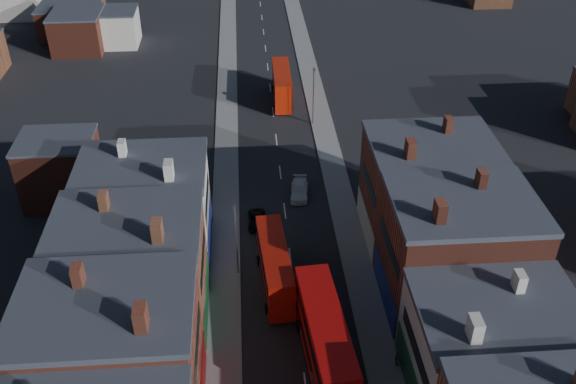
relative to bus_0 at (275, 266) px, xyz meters
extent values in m
cube|color=gray|center=(-4.75, 22.00, -2.38)|extent=(3.00, 200.00, 0.12)
cube|color=gray|center=(8.25, 22.00, -2.38)|extent=(3.00, 200.00, 0.12)
cylinder|color=slate|center=(-3.45, 2.00, 1.56)|extent=(0.16, 0.16, 8.00)
cube|color=slate|center=(-3.45, 2.00, 5.56)|extent=(0.25, 0.70, 0.25)
cylinder|color=slate|center=(6.95, 32.00, 1.56)|extent=(0.16, 0.16, 8.00)
cube|color=slate|center=(6.95, 32.00, 5.56)|extent=(0.25, 0.70, 0.25)
cube|color=#B3150A|center=(0.00, 0.00, -0.01)|extent=(3.12, 10.60, 4.18)
cube|color=black|center=(0.00, 0.00, -0.82)|extent=(3.12, 9.77, 0.86)
cube|color=black|center=(0.00, 0.00, 0.99)|extent=(3.12, 9.77, 0.86)
cylinder|color=black|center=(-0.94, -3.42, -1.96)|extent=(0.35, 0.97, 0.95)
cylinder|color=black|center=(1.43, -3.25, -1.96)|extent=(0.35, 0.97, 0.95)
cylinder|color=black|center=(-1.43, 3.25, -1.96)|extent=(0.35, 0.97, 0.95)
cylinder|color=black|center=(0.94, 3.42, -1.96)|extent=(0.35, 0.97, 0.95)
cube|color=red|center=(3.45, -9.80, 0.46)|extent=(3.79, 12.70, 5.01)
cube|color=black|center=(3.45, -9.80, -0.50)|extent=(3.77, 11.70, 1.02)
cube|color=black|center=(3.45, -9.80, 1.66)|extent=(3.77, 11.70, 1.02)
cylinder|color=black|center=(1.72, -5.91, -1.87)|extent=(0.43, 1.16, 1.14)
cylinder|color=black|center=(4.56, -5.70, -1.87)|extent=(0.43, 1.16, 1.14)
cube|color=red|center=(3.25, 39.59, 0.03)|extent=(2.57, 10.66, 4.25)
cube|color=black|center=(3.25, 39.59, -0.80)|extent=(2.62, 9.81, 0.87)
cube|color=black|center=(3.25, 39.59, 1.04)|extent=(2.62, 9.81, 0.87)
cylinder|color=black|center=(2.00, 36.21, -1.95)|extent=(0.30, 0.97, 0.97)
cylinder|color=black|center=(4.41, 36.17, -1.95)|extent=(0.30, 0.97, 0.97)
cylinder|color=black|center=(2.10, 43.01, -1.95)|extent=(0.30, 0.97, 0.97)
cylinder|color=black|center=(4.51, 42.97, -1.95)|extent=(0.30, 0.97, 0.97)
imported|color=navy|center=(3.92, -11.41, -1.86)|extent=(1.23, 3.49, 1.15)
imported|color=black|center=(-1.39, 9.80, -1.89)|extent=(1.94, 4.01, 1.10)
imported|color=white|center=(3.62, 15.03, -1.75)|extent=(2.45, 4.91, 1.37)
imported|color=#5A554D|center=(9.34, -10.33, -1.56)|extent=(0.55, 0.95, 1.52)
camera|label=1|loc=(-2.09, -45.14, 38.81)|focal=40.00mm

